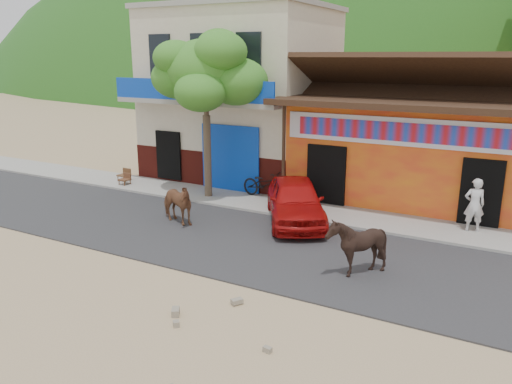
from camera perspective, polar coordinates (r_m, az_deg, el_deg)
ground at (r=11.91m, az=-2.41°, el=-10.57°), size 120.00×120.00×0.00m
road at (r=13.92m, az=2.89°, el=-6.52°), size 60.00×5.00×0.04m
sidewalk at (r=16.95m, az=8.01°, el=-2.45°), size 60.00×2.00×0.12m
dance_club at (r=19.80m, az=17.77°, el=4.74°), size 8.00×6.00×3.60m
cafe_building at (r=22.19m, az=-1.52°, el=10.97°), size 7.00×6.00×7.00m
hillside at (r=79.66m, az=25.77°, el=18.85°), size 100.00×40.00×24.00m
tree at (r=18.20m, az=-5.69°, el=8.72°), size 3.00×3.00×6.00m
cow_tan at (r=15.91m, az=-9.19°, el=-1.25°), size 1.72×1.13×1.34m
cow_dark at (r=12.30m, az=11.43°, el=-6.05°), size 1.49×1.36×1.48m
red_car at (r=15.91m, az=4.51°, el=-0.96°), size 3.52×4.42×1.41m
scooter at (r=18.28m, az=0.99°, el=0.87°), size 2.02×0.99×1.02m
pedestrian at (r=16.11m, az=23.68°, el=-1.34°), size 0.69×0.58×1.62m
cafe_chair_left at (r=21.54m, az=-14.92°, el=2.48°), size 0.47×0.47×0.94m
cafe_chair_right at (r=20.89m, az=-14.84°, el=1.95°), size 0.42×0.42×0.84m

